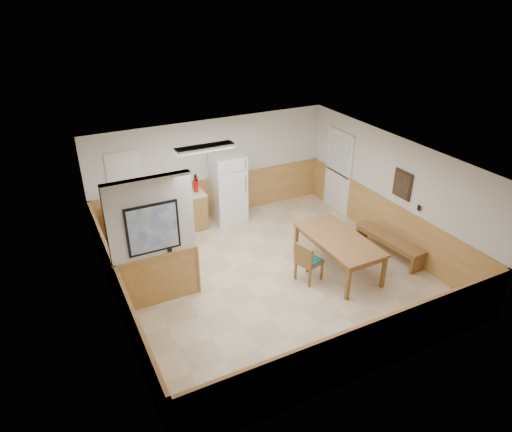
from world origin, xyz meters
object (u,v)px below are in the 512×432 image
fire_extinguisher (196,184)px  dining_bench (389,241)px  refrigerator (228,188)px  dining_chair (307,260)px  dining_table (339,242)px  soap_bottle (125,201)px

fire_extinguisher → dining_bench: bearing=-54.0°
refrigerator → dining_bench: size_ratio=0.99×
dining_bench → fire_extinguisher: bearing=129.9°
refrigerator → dining_chair: 3.16m
refrigerator → dining_bench: bearing=-50.6°
refrigerator → fire_extinguisher: (-0.80, 0.05, 0.24)m
refrigerator → dining_table: size_ratio=0.87×
dining_table → soap_bottle: size_ratio=9.28×
refrigerator → soap_bottle: refrigerator is taller
dining_table → dining_chair: (-0.80, -0.06, -0.17)m
dining_bench → dining_chair: dining_chair is taller
dining_table → dining_chair: 0.82m
dining_chair → refrigerator: bearing=78.5°
dining_bench → refrigerator: bearing=122.2°
dining_chair → fire_extinguisher: fire_extinguisher is taller
dining_bench → fire_extinguisher: size_ratio=3.95×
refrigerator → dining_chair: bearing=-83.3°
dining_bench → soap_bottle: soap_bottle is taller
soap_bottle → fire_extinguisher: bearing=0.0°
dining_chair → soap_bottle: bearing=114.3°
dining_table → fire_extinguisher: size_ratio=4.49×
dining_table → fire_extinguisher: (-1.89, 3.11, 0.43)m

